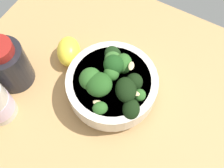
{
  "coord_description": "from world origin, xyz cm",
  "views": [
    {
      "loc": [
        -16.05,
        -12.82,
        48.71
      ],
      "look_at": [
        3.43,
        -1.77,
        4.0
      ],
      "focal_mm": 42.81,
      "sensor_mm": 36.0,
      "label": 1
    }
  ],
  "objects": [
    {
      "name": "bottle_tall",
      "position": [
        -3.2,
        17.09,
        5.19
      ],
      "size": [
        7.55,
        7.55,
        11.22
      ],
      "color": "black",
      "rests_on": "ground_plane"
    },
    {
      "name": "bowl_of_broccoli",
      "position": [
        3.41,
        -1.85,
        4.31
      ],
      "size": [
        17.04,
        17.04,
        10.15
      ],
      "color": "silver",
      "rests_on": "ground_plane"
    },
    {
      "name": "lemon_wedge",
      "position": [
        6.21,
        10.08,
        2.51
      ],
      "size": [
        8.28,
        7.76,
        5.01
      ],
      "primitive_type": "ellipsoid",
      "rotation": [
        0.0,
        0.0,
        3.74
      ],
      "color": "yellow",
      "rests_on": "ground_plane"
    },
    {
      "name": "ground_plane",
      "position": [
        0.0,
        0.0,
        -1.92
      ],
      "size": [
        60.59,
        60.59,
        3.84
      ],
      "primitive_type": "cube",
      "color": "tan"
    }
  ]
}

